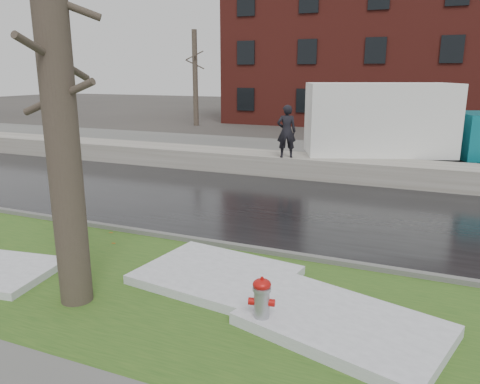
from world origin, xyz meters
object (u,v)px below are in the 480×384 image
at_px(tree, 59,102).
at_px(worker, 286,131).
at_px(box_truck, 407,126).
at_px(fire_hydrant, 262,301).

distance_m(tree, worker, 10.36).
relative_size(tree, box_truck, 0.65).
bearing_deg(box_truck, fire_hydrant, -115.62).
bearing_deg(worker, box_truck, -168.36).
distance_m(fire_hydrant, box_truck, 12.55).
bearing_deg(tree, fire_hydrant, 6.82).
relative_size(fire_hydrant, box_truck, 0.08).
distance_m(fire_hydrant, worker, 10.32).
bearing_deg(box_truck, tree, -128.70).
xyz_separation_m(fire_hydrant, tree, (-3.09, -0.37, 2.77)).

